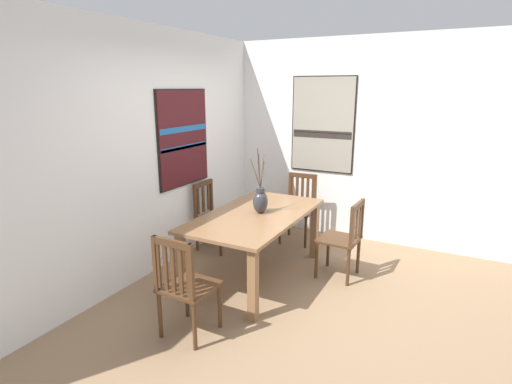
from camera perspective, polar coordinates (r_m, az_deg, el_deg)
name	(u,v)px	position (r m, az deg, el deg)	size (l,w,h in m)	color
ground_plane	(312,295)	(4.31, 7.98, -14.22)	(6.40, 6.40, 0.03)	#8E7051
wall_back	(164,150)	(4.78, -12.98, 5.77)	(6.40, 0.12, 2.70)	white
wall_side	(364,142)	(5.62, 15.01, 6.93)	(0.12, 6.40, 2.70)	white
dining_table	(255,222)	(4.39, -0.08, -4.33)	(1.76, 0.96, 0.73)	#8E6642
centerpiece_vase	(260,201)	(4.34, 0.62, -1.23)	(0.29, 0.18, 0.73)	#333338
chair_0	(212,214)	(5.24, -6.20, -3.19)	(0.42, 0.42, 0.88)	#4C301C
chair_1	(299,206)	(5.51, 6.13, -2.06)	(0.44, 0.44, 0.92)	#4C301C
chair_2	(184,284)	(3.45, -10.13, -12.78)	(0.43, 0.43, 0.92)	#4C301C
chair_3	(343,238)	(4.53, 12.30, -6.37)	(0.44, 0.44, 0.88)	#4C301C
painting_on_back_wall	(183,138)	(4.94, -10.30, 7.51)	(0.93, 0.05, 1.15)	black
painting_on_side_wall	(323,125)	(5.68, 9.44, 9.38)	(0.05, 0.89, 1.30)	black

